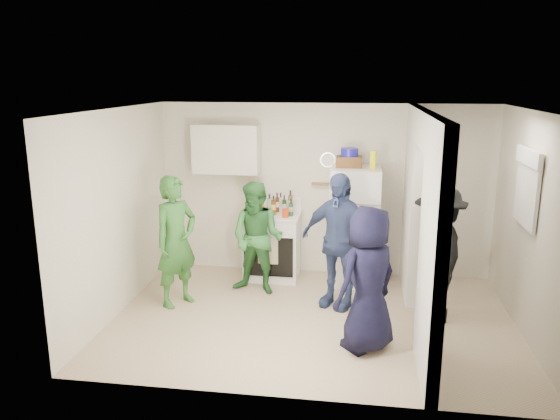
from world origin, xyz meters
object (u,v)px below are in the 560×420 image
object	(u,v)px
wicker_basket	(349,162)
yellow_cup_stack_top	(373,160)
person_green_center	(257,238)
fridge	(354,226)
person_green_left	(176,241)
person_nook	(438,254)
person_navy	(368,279)
blue_bowl	(349,152)
stove	(272,245)
person_denim	(338,241)

from	to	relation	value
wicker_basket	yellow_cup_stack_top	size ratio (longest dim) A/B	1.40
person_green_center	fridge	bearing A→B (deg)	36.39
person_green_left	person_nook	xyz separation A→B (m)	(3.21, 0.00, -0.01)
yellow_cup_stack_top	person_navy	size ratio (longest dim) A/B	0.16
blue_bowl	yellow_cup_stack_top	bearing A→B (deg)	-25.11
yellow_cup_stack_top	person_green_left	xyz separation A→B (m)	(-2.43, -1.02, -0.94)
person_green_left	person_nook	world-z (taller)	person_green_left
blue_bowl	person_green_center	bearing A→B (deg)	-151.67
blue_bowl	person_navy	size ratio (longest dim) A/B	0.15
wicker_basket	person_green_left	bearing A→B (deg)	-151.13
blue_bowl	person_navy	world-z (taller)	blue_bowl
stove	person_green_left	xyz separation A→B (m)	(-1.04, -1.15, 0.36)
fridge	yellow_cup_stack_top	size ratio (longest dim) A/B	6.59
person_green_left	person_green_center	xyz separation A→B (m)	(0.94, 0.53, -0.08)
fridge	wicker_basket	bearing A→B (deg)	153.43
person_navy	person_nook	bearing A→B (deg)	-176.99
wicker_basket	person_denim	world-z (taller)	wicker_basket
person_denim	blue_bowl	bearing A→B (deg)	108.77
yellow_cup_stack_top	person_navy	distance (m)	2.12
fridge	person_navy	bearing A→B (deg)	-85.08
wicker_basket	person_denim	size ratio (longest dim) A/B	0.20
fridge	person_green_center	bearing A→B (deg)	-155.42
stove	fridge	size ratio (longest dim) A/B	0.58
yellow_cup_stack_top	person_green_center	bearing A→B (deg)	-162.09
person_green_center	person_navy	bearing A→B (deg)	-32.24
yellow_cup_stack_top	person_denim	world-z (taller)	yellow_cup_stack_top
person_nook	person_green_center	bearing A→B (deg)	-108.44
yellow_cup_stack_top	person_green_center	distance (m)	1.87
blue_bowl	stove	bearing A→B (deg)	-178.93
person_navy	person_nook	xyz separation A→B (m)	(0.82, 0.87, 0.04)
fridge	person_denim	distance (m)	0.90
fridge	blue_bowl	world-z (taller)	blue_bowl
fridge	yellow_cup_stack_top	distance (m)	0.98
yellow_cup_stack_top	person_green_left	distance (m)	2.80
person_denim	person_nook	distance (m)	1.21
person_navy	person_nook	distance (m)	1.19
stove	wicker_basket	bearing A→B (deg)	1.07
blue_bowl	wicker_basket	bearing A→B (deg)	0.00
stove	person_nook	size ratio (longest dim) A/B	0.58
fridge	person_green_center	world-z (taller)	fridge
fridge	person_navy	distance (m)	1.99
stove	yellow_cup_stack_top	size ratio (longest dim) A/B	3.82
stove	fridge	world-z (taller)	fridge
stove	blue_bowl	world-z (taller)	blue_bowl
person_green_center	person_navy	distance (m)	2.01
yellow_cup_stack_top	person_nook	distance (m)	1.59
person_denim	fridge	bearing A→B (deg)	102.06
person_green_left	person_navy	distance (m)	2.54
person_green_left	blue_bowl	bearing A→B (deg)	-27.49
person_denim	person_green_left	bearing A→B (deg)	-148.66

